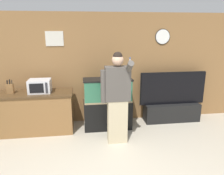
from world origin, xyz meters
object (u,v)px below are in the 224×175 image
counter_island (34,112)px  aquarium_on_stand (108,104)px  microwave (40,86)px  person_standing (117,97)px  tv_on_stand (172,107)px  knife_block (10,89)px

counter_island → aquarium_on_stand: 1.63m
microwave → person_standing: size_ratio=0.25×
aquarium_on_stand → tv_on_stand: tv_on_stand is taller
counter_island → aquarium_on_stand: aquarium_on_stand is taller
aquarium_on_stand → tv_on_stand: size_ratio=0.72×
counter_island → knife_block: bearing=176.6°
microwave → tv_on_stand: bearing=2.5°
counter_island → tv_on_stand: 3.25m
knife_block → microwave: bearing=-0.2°
aquarium_on_stand → microwave: bearing=177.7°
counter_island → person_standing: size_ratio=0.93×
counter_island → knife_block: (-0.45, 0.03, 0.56)m
microwave → counter_island: bearing=-171.5°
counter_island → knife_block: size_ratio=5.62×
tv_on_stand → person_standing: size_ratio=0.89×
knife_block → tv_on_stand: 3.76m
tv_on_stand → person_standing: person_standing is taller
knife_block → aquarium_on_stand: knife_block is taller
knife_block → aquarium_on_stand: size_ratio=0.26×
microwave → tv_on_stand: size_ratio=0.28×
counter_island → tv_on_stand: tv_on_stand is taller
aquarium_on_stand → tv_on_stand: bearing=6.9°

